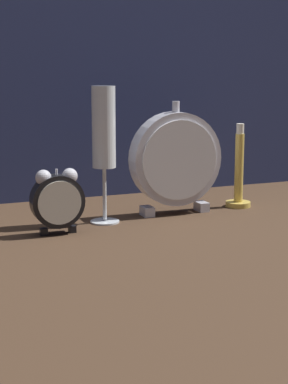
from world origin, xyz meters
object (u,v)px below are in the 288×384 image
Objects in this scene: alarm_clock_twin_bell at (57,198)px; mantel_clock_silver at (176,160)px; champagne_flute at (104,136)px; brass_candlestick at (239,178)px.

alarm_clock_twin_bell is 0.26m from mantel_clock_silver.
mantel_clock_silver is at bearing 6.38° from champagne_flute.
mantel_clock_silver is 0.16m from champagne_flute.
brass_candlestick is at bearing 10.60° from alarm_clock_twin_bell.
alarm_clock_twin_bell is 0.15m from champagne_flute.
champagne_flute reaches higher than brass_candlestick.
champagne_flute is 0.31m from brass_candlestick.
champagne_flute is (0.10, 0.05, 0.10)m from alarm_clock_twin_bell.
alarm_clock_twin_bell is at bearing -169.40° from brass_candlestick.
brass_candlestick reaches higher than alarm_clock_twin_bell.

